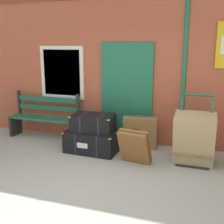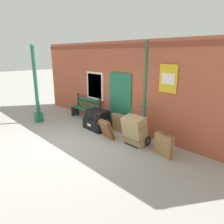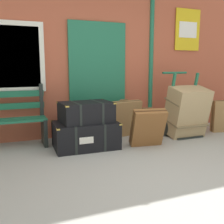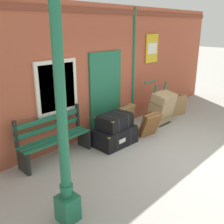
{
  "view_description": "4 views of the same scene",
  "coord_description": "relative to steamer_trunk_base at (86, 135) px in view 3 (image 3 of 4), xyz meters",
  "views": [
    {
      "loc": [
        1.59,
        -3.32,
        2.08
      ],
      "look_at": [
        -0.18,
        1.88,
        0.77
      ],
      "focal_mm": 46.43,
      "sensor_mm": 36.0,
      "label": 1
    },
    {
      "loc": [
        5.44,
        -3.09,
        2.79
      ],
      "look_at": [
        0.15,
        1.83,
        0.77
      ],
      "focal_mm": 34.14,
      "sensor_mm": 36.0,
      "label": 2
    },
    {
      "loc": [
        -1.67,
        -2.32,
        1.3
      ],
      "look_at": [
        -0.04,
        1.72,
        0.55
      ],
      "focal_mm": 42.58,
      "sensor_mm": 36.0,
      "label": 3
    },
    {
      "loc": [
        -4.69,
        -2.14,
        2.7
      ],
      "look_at": [
        -0.57,
        1.72,
        0.81
      ],
      "focal_mm": 41.54,
      "sensor_mm": 36.0,
      "label": 4
    }
  ],
  "objects": [
    {
      "name": "large_brown_trunk",
      "position": [
        1.92,
        -0.06,
        0.27
      ],
      "size": [
        0.7,
        0.61,
        0.95
      ],
      "color": "tan",
      "rests_on": "ground"
    },
    {
      "name": "steamer_trunk_base",
      "position": [
        0.0,
        0.0,
        0.0
      ],
      "size": [
        1.03,
        0.68,
        0.43
      ],
      "color": "black",
      "rests_on": "ground"
    },
    {
      "name": "suitcase_beige",
      "position": [
        0.86,
        0.4,
        0.13
      ],
      "size": [
        0.69,
        0.33,
        0.7
      ],
      "color": "olive",
      "rests_on": "ground"
    },
    {
      "name": "porters_trolley",
      "position": [
        1.92,
        0.12,
        0.06
      ],
      "size": [
        0.71,
        0.61,
        1.2
      ],
      "color": "black",
      "rests_on": "ground"
    },
    {
      "name": "suitcase_olive",
      "position": [
        0.94,
        -0.35,
        0.11
      ],
      "size": [
        0.58,
        0.45,
        0.65
      ],
      "color": "brown",
      "rests_on": "ground"
    },
    {
      "name": "steamer_trunk_middle",
      "position": [
        0.02,
        0.01,
        0.37
      ],
      "size": [
        0.84,
        0.6,
        0.33
      ],
      "color": "black",
      "rests_on": "steamer_trunk_base"
    },
    {
      "name": "brick_facade",
      "position": [
        0.51,
        0.92,
        1.39
      ],
      "size": [
        10.4,
        0.35,
        3.2
      ],
      "color": "#AD5138",
      "rests_on": "ground"
    },
    {
      "name": "ground_plane",
      "position": [
        0.52,
        -1.68,
        -0.21
      ],
      "size": [
        60.0,
        60.0,
        0.0
      ],
      "primitive_type": "plane",
      "color": "#A3A099"
    }
  ]
}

